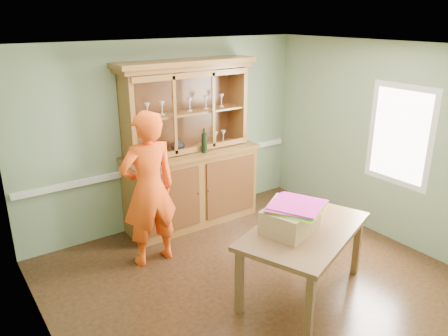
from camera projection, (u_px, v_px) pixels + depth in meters
floor at (250, 278)px, 5.29m from camera, size 4.50×4.50×0.00m
ceiling at (256, 47)px, 4.38m from camera, size 4.50×4.50×0.00m
wall_back at (168, 135)px, 6.38m from camera, size 4.50×0.00×4.50m
wall_left at (40, 227)px, 3.62m from camera, size 0.00×4.00×4.00m
wall_right at (380, 141)px, 6.05m from camera, size 0.00×4.00×4.00m
wall_front at (418, 248)px, 3.29m from camera, size 4.50×0.00×4.50m
chair_rail at (170, 164)px, 6.51m from camera, size 4.41×0.05×0.08m
framed_map at (31, 192)px, 3.80m from camera, size 0.03×0.60×0.46m
window_panel at (400, 136)px, 5.75m from camera, size 0.03×0.96×1.36m
china_hutch at (190, 169)px, 6.45m from camera, size 2.07×0.68×2.43m
dining_table at (304, 236)px, 4.81m from camera, size 1.84×1.48×0.80m
cardboard_box at (290, 220)px, 4.68m from camera, size 0.68×0.60×0.26m
kite_stack at (295, 207)px, 4.62m from camera, size 0.70×0.70×0.05m
person at (149, 189)px, 5.34m from camera, size 0.73×0.48×1.97m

